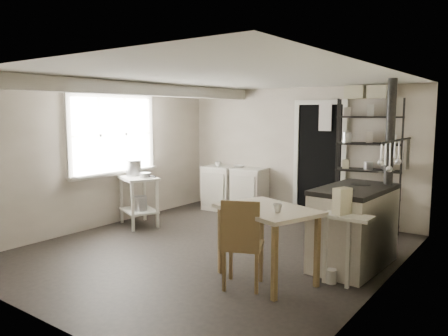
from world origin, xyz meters
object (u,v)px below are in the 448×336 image
Objects in this scene: base_cabinets at (235,187)px; work_table at (267,247)px; stove at (354,231)px; chair at (243,243)px; flour_sack at (374,218)px; shelf_rack at (368,171)px; prep_table at (139,202)px; stockpot at (134,168)px.

base_cabinets is 3.48m from work_table.
stove reaches higher than work_table.
chair reaches higher than flour_sack.
shelf_rack is 2.13× the size of chair.
stove is (3.55, 0.19, 0.04)m from prep_table.
base_cabinets reaches higher than work_table.
prep_table is 0.64× the size of base_cabinets.
shelf_rack is 1.92× the size of work_table.
chair reaches higher than base_cabinets.
chair is at bearing -109.12° from work_table.
work_table is 2.64m from flour_sack.
chair is (-0.73, -1.31, 0.04)m from stove.
base_cabinets is 1.18× the size of work_table.
stockpot reaches higher than prep_table.
chair is (2.82, -1.12, 0.08)m from prep_table.
prep_table is at bearing -151.27° from flour_sack.
flour_sack is (-0.25, 1.61, -0.20)m from stove.
stove is at bearing 57.99° from work_table.
flour_sack is at bearing -58.39° from shelf_rack.
stove is (3.72, 0.14, -0.50)m from stockpot.
base_cabinets is 2.65m from flour_sack.
stockpot is at bearing 135.05° from chair.
base_cabinets is at bearing 65.35° from stockpot.
base_cabinets is 3.66m from chair.
prep_table is 3.01× the size of stockpot.
work_table reaches higher than flour_sack.
base_cabinets is 3.33m from stove.
stockpot is (-0.17, 0.05, 0.54)m from prep_table.
stockpot is 0.61× the size of flour_sack.
stockpot is at bearing -174.73° from stove.
prep_table is at bearing -115.60° from base_cabinets.
chair is at bearing -116.16° from stove.
stockpot is 3.95m from flour_sack.
work_table is at bearing -15.38° from prep_table.
shelf_rack is 4.70× the size of flour_sack.
stove is 1.27× the size of chair.
base_cabinets is at bearing 179.37° from flour_sack.
work_table is (2.93, -0.80, -0.02)m from prep_table.
stockpot is at bearing -165.88° from shelf_rack.
stove is at bearing 2.23° from stockpot.
prep_table is 0.66× the size of stove.
chair is (2.16, -2.95, 0.02)m from base_cabinets.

